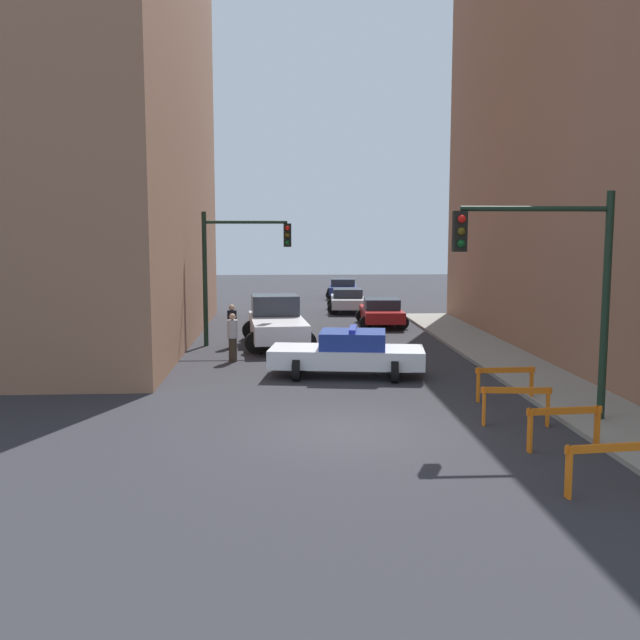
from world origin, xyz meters
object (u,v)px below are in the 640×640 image
(traffic_light_far, at_px, (233,259))
(parked_car_near, at_px, (381,312))
(police_car, at_px, (348,353))
(parked_car_mid, at_px, (348,300))
(barrier_front, at_px, (609,460))
(pedestrian_crossing, at_px, (233,337))
(barrier_corner, at_px, (505,378))
(white_truck, at_px, (277,322))
(traffic_light_near, at_px, (557,271))
(barrier_mid, at_px, (564,421))
(parked_car_far, at_px, (343,288))
(pedestrian_corner, at_px, (232,325))
(barrier_back, at_px, (516,400))

(traffic_light_far, distance_m, parked_car_near, 9.09)
(traffic_light_far, xyz_separation_m, police_car, (3.89, -6.24, -2.67))
(parked_car_mid, distance_m, barrier_front, 28.35)
(pedestrian_crossing, bearing_deg, barrier_corner, -99.37)
(white_truck, height_order, parked_car_mid, white_truck)
(traffic_light_near, bearing_deg, pedestrian_crossing, 132.74)
(traffic_light_far, xyz_separation_m, barrier_mid, (7.51, -14.06, -2.78))
(police_car, bearing_deg, parked_car_near, -4.84)
(parked_car_mid, bearing_deg, traffic_light_far, -111.75)
(traffic_light_near, distance_m, barrier_mid, 3.58)
(white_truck, xyz_separation_m, parked_car_mid, (3.91, 11.66, -0.23))
(police_car, distance_m, barrier_front, 10.84)
(police_car, bearing_deg, barrier_mid, -147.08)
(parked_car_mid, bearing_deg, white_truck, -104.94)
(barrier_corner, bearing_deg, parked_car_mid, 95.56)
(parked_car_mid, relative_size, parked_car_far, 0.99)
(pedestrian_crossing, bearing_deg, traffic_light_far, 33.24)
(pedestrian_corner, bearing_deg, barrier_back, 123.14)
(barrier_mid, bearing_deg, pedestrian_crossing, 124.88)
(white_truck, height_order, parked_car_far, white_truck)
(parked_car_mid, bearing_deg, pedestrian_corner, -111.09)
(parked_car_mid, xyz_separation_m, pedestrian_crossing, (-5.40, -15.30, 0.19))
(pedestrian_crossing, distance_m, pedestrian_corner, 3.08)
(police_car, bearing_deg, barrier_back, -143.02)
(traffic_light_far, height_order, parked_car_far, traffic_light_far)
(pedestrian_corner, height_order, barrier_front, pedestrian_corner)
(pedestrian_crossing, bearing_deg, pedestrian_corner, 34.58)
(traffic_light_far, bearing_deg, parked_car_far, 73.44)
(white_truck, bearing_deg, pedestrian_corner, -166.39)
(barrier_back, bearing_deg, parked_car_near, 91.79)
(white_truck, bearing_deg, police_car, -75.30)
(parked_car_mid, relative_size, barrier_corner, 2.75)
(traffic_light_near, height_order, pedestrian_crossing, traffic_light_near)
(parked_car_mid, distance_m, barrier_mid, 25.89)
(traffic_light_far, bearing_deg, pedestrian_corner, -96.07)
(police_car, relative_size, pedestrian_crossing, 2.96)
(parked_car_near, height_order, parked_car_far, same)
(parked_car_mid, xyz_separation_m, barrier_front, (1.70, -28.30, -0.06))
(traffic_light_near, relative_size, pedestrian_crossing, 3.13)
(barrier_mid, bearing_deg, pedestrian_corner, 119.07)
(traffic_light_far, relative_size, parked_car_far, 1.17)
(white_truck, xyz_separation_m, pedestrian_crossing, (-1.49, -3.64, -0.04))
(barrier_front, bearing_deg, pedestrian_crossing, 118.65)
(traffic_light_far, bearing_deg, traffic_light_near, -56.30)
(traffic_light_near, bearing_deg, traffic_light_far, 123.70)
(traffic_light_near, xyz_separation_m, police_car, (-4.15, 5.80, -2.81))
(pedestrian_crossing, bearing_deg, parked_car_mid, 10.98)
(police_car, relative_size, parked_car_mid, 1.12)
(barrier_corner, bearing_deg, barrier_back, -102.03)
(pedestrian_crossing, bearing_deg, barrier_mid, -114.71)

